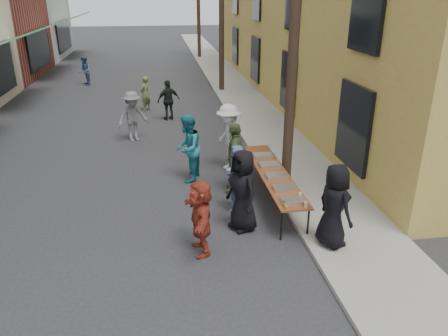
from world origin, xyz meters
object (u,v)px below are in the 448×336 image
object	(u,v)px
serving_table	(273,174)
guest_front_a	(243,191)
guest_front_c	(188,148)
server	(334,206)
utility_pole_near	(296,9)
catering_tray_sausage	(293,201)

from	to	relation	value
serving_table	guest_front_a	world-z (taller)	guest_front_a
guest_front_a	guest_front_c	size ratio (longest dim) A/B	0.98
serving_table	server	world-z (taller)	server
serving_table	server	size ratio (longest dim) A/B	2.29
guest_front_c	server	xyz separation A→B (m)	(2.61, -3.89, 0.04)
utility_pole_near	serving_table	world-z (taller)	utility_pole_near
serving_table	catering_tray_sausage	distance (m)	1.65
serving_table	catering_tray_sausage	size ratio (longest dim) A/B	8.00
utility_pole_near	catering_tray_sausage	size ratio (longest dim) A/B	18.00
utility_pole_near	guest_front_c	size ratio (longest dim) A/B	4.81
utility_pole_near	server	bearing A→B (deg)	-88.57
catering_tray_sausage	guest_front_a	distance (m)	1.08
catering_tray_sausage	guest_front_c	world-z (taller)	guest_front_c
catering_tray_sausage	server	size ratio (longest dim) A/B	0.29
guest_front_c	server	bearing A→B (deg)	51.86
serving_table	server	distance (m)	2.44
server	guest_front_c	bearing A→B (deg)	14.20
serving_table	guest_front_c	xyz separation A→B (m)	(-1.98, 1.55, 0.22)
catering_tray_sausage	utility_pole_near	bearing A→B (deg)	76.82
guest_front_c	serving_table	bearing A→B (deg)	69.92
utility_pole_near	guest_front_a	world-z (taller)	utility_pole_near
guest_front_a	serving_table	bearing A→B (deg)	118.49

